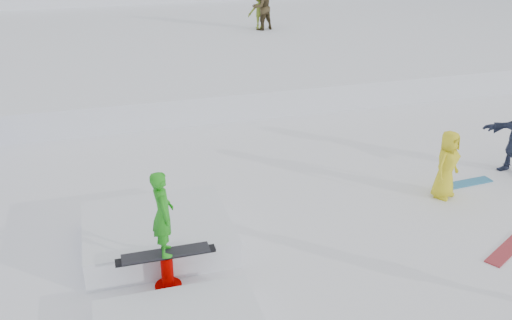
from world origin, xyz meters
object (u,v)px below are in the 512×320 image
object	(u,v)px
walker_ygreen	(259,10)
spectator_yellow	(447,164)
jib_rail_feature	(163,253)
walker_olive	(262,7)

from	to	relation	value
walker_ygreen	spectator_yellow	distance (m)	14.24
walker_ygreen	spectator_yellow	size ratio (longest dim) A/B	1.00
walker_ygreen	jib_rail_feature	size ratio (longest dim) A/B	0.34
walker_olive	spectator_yellow	xyz separation A→B (m)	(-0.12, -13.89, -0.99)
walker_olive	jib_rail_feature	bearing A→B (deg)	50.08
walker_ygreen	walker_olive	bearing A→B (deg)	95.10
spectator_yellow	walker_ygreen	bearing A→B (deg)	60.38
spectator_yellow	jib_rail_feature	world-z (taller)	jib_rail_feature
walker_olive	walker_ygreen	xyz separation A→B (m)	(-0.02, 0.33, -0.19)
walker_olive	spectator_yellow	distance (m)	13.92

